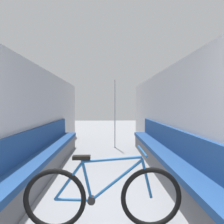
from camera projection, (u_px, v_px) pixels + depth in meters
name	position (u px, v px, depth m)	size (l,w,h in m)	color
wall_left	(33.00, 119.00, 3.58)	(0.10, 9.12, 2.29)	#B2B2B7
wall_right	(175.00, 119.00, 3.68)	(0.10, 9.12, 2.29)	#B2B2B7
bench_seat_row_left	(44.00, 159.00, 3.58)	(0.43, 4.70, 0.97)	#5B5B60
bench_seat_row_right	(164.00, 158.00, 3.66)	(0.43, 4.70, 0.97)	#5B5B60
bicycle	(103.00, 197.00, 2.02)	(1.83, 0.46, 0.92)	black
grab_pole_near	(115.00, 115.00, 5.83)	(0.08, 0.08, 2.27)	gray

